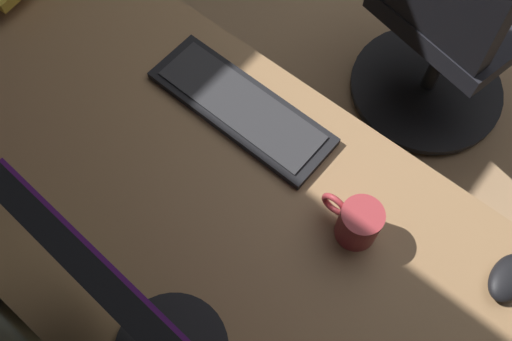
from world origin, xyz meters
TOP-DOWN VIEW (x-y plane):
  - desk at (0.16, 1.63)m, footprint 2.36×0.73m
  - drawer_pedestal at (0.54, 1.65)m, footprint 0.40×0.51m
  - monitor_primary at (0.12, 1.86)m, footprint 0.46×0.20m
  - keyboard_main at (0.35, 1.41)m, footprint 0.42×0.14m
  - mouse_main at (-0.27, 1.38)m, footprint 0.06×0.10m
  - coffee_mug at (0.01, 1.48)m, footprint 0.12×0.08m
  - office_chair at (0.19, 0.64)m, footprint 0.56×0.59m

SIDE VIEW (x-z plane):
  - drawer_pedestal at x=0.54m, z-range 0.00..0.69m
  - office_chair at x=0.19m, z-range -0.03..0.94m
  - desk at x=0.16m, z-range 0.31..1.04m
  - keyboard_main at x=0.35m, z-range 0.73..0.75m
  - mouse_main at x=-0.27m, z-range 0.73..0.76m
  - coffee_mug at x=0.01m, z-range 0.73..0.82m
  - monitor_primary at x=0.12m, z-range 0.76..1.21m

